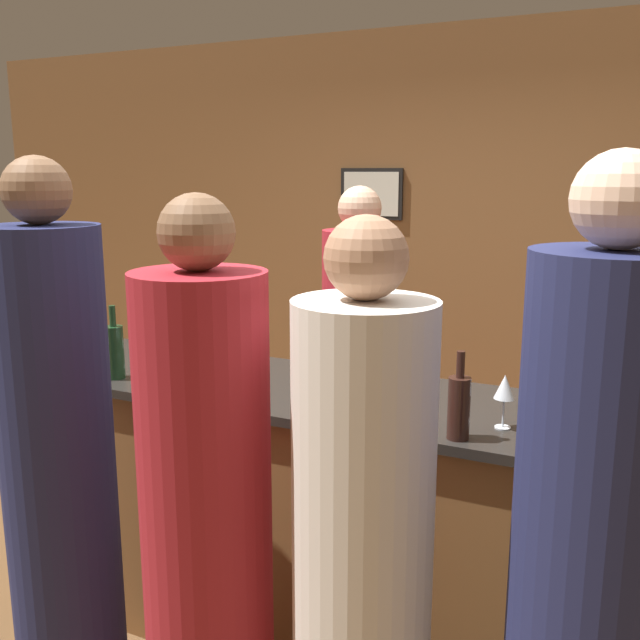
% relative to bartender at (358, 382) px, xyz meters
% --- Properties ---
extents(back_wall, '(8.00, 0.08, 2.80)m').
position_rel_bartender_xyz_m(back_wall, '(0.25, 1.34, 0.55)').
color(back_wall, brown).
rests_on(back_wall, ground_plane).
extents(bar_counter, '(2.70, 0.69, 1.08)m').
position_rel_bartender_xyz_m(bar_counter, '(0.25, -0.86, -0.31)').
color(bar_counter, brown).
rests_on(bar_counter, ground_plane).
extents(bartender, '(0.37, 0.37, 1.83)m').
position_rel_bartender_xyz_m(bartender, '(0.00, 0.00, 0.00)').
color(bartender, maroon).
rests_on(bartender, ground_plane).
extents(guest_0, '(0.38, 0.38, 1.80)m').
position_rel_bartender_xyz_m(guest_0, '(0.67, -1.60, -0.02)').
color(guest_0, silver).
rests_on(guest_0, ground_plane).
extents(guest_1, '(0.37, 0.37, 1.95)m').
position_rel_bartender_xyz_m(guest_1, '(-0.43, -1.59, 0.06)').
color(guest_1, '#1E234C').
rests_on(guest_1, ground_plane).
extents(guest_2, '(0.38, 0.38, 1.85)m').
position_rel_bartender_xyz_m(guest_2, '(0.21, -1.66, 0.00)').
color(guest_2, maroon).
rests_on(guest_2, ground_plane).
extents(guest_3, '(0.37, 0.37, 1.95)m').
position_rel_bartender_xyz_m(guest_3, '(1.24, -1.58, 0.06)').
color(guest_3, '#1E234C').
rests_on(guest_3, ground_plane).
extents(wine_bottle_0, '(0.07, 0.07, 0.28)m').
position_rel_bartender_xyz_m(wine_bottle_0, '(0.81, -1.14, 0.34)').
color(wine_bottle_0, black).
rests_on(wine_bottle_0, bar_counter).
extents(wine_bottle_1, '(0.08, 0.08, 0.30)m').
position_rel_bartender_xyz_m(wine_bottle_1, '(-0.62, -1.08, 0.34)').
color(wine_bottle_1, '#19381E').
rests_on(wine_bottle_1, bar_counter).
extents(wine_glass_0, '(0.07, 0.07, 0.18)m').
position_rel_bartender_xyz_m(wine_glass_0, '(0.92, -0.99, 0.36)').
color(wine_glass_0, silver).
rests_on(wine_glass_0, bar_counter).
extents(wine_glass_1, '(0.07, 0.07, 0.15)m').
position_rel_bartender_xyz_m(wine_glass_1, '(-0.54, -0.90, 0.34)').
color(wine_glass_1, silver).
rests_on(wine_glass_1, bar_counter).
extents(wine_glass_2, '(0.07, 0.07, 0.16)m').
position_rel_bartender_xyz_m(wine_glass_2, '(-0.21, -1.15, 0.35)').
color(wine_glass_2, silver).
rests_on(wine_glass_2, bar_counter).
extents(wine_glass_3, '(0.07, 0.07, 0.16)m').
position_rel_bartender_xyz_m(wine_glass_3, '(-0.25, -1.00, 0.35)').
color(wine_glass_3, silver).
rests_on(wine_glass_3, bar_counter).
extents(wine_glass_4, '(0.08, 0.08, 0.16)m').
position_rel_bartender_xyz_m(wine_glass_4, '(1.28, -0.87, 0.36)').
color(wine_glass_4, silver).
rests_on(wine_glass_4, bar_counter).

